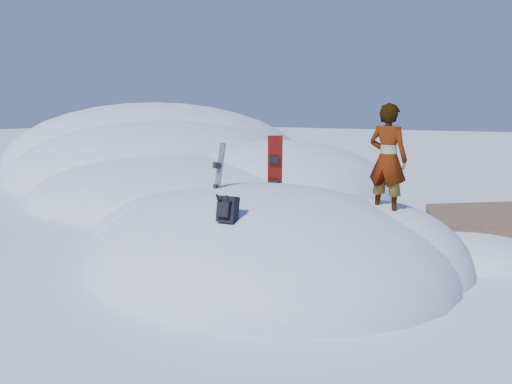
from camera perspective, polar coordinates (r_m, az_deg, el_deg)
The scene contains 9 objects.
ground at distance 9.52m, azimuth 1.01°, elevation -8.23°, with size 120.00×120.00×0.00m, color white.
snow_mound at distance 9.80m, azimuth 0.79°, elevation -7.71°, with size 8.00×6.00×3.00m.
snow_ridge at distance 23.32m, azimuth -10.07°, elevation 2.26°, with size 21.50×18.50×6.40m.
rock_outcrop at distance 11.38m, azimuth 25.58°, elevation -6.14°, with size 4.68×4.41×1.68m.
snowboard_red at distance 9.89m, azimuth 2.13°, elevation 2.09°, with size 0.32×0.29×1.56m.
snowboard_dark at distance 9.35m, azimuth -4.38°, elevation 1.51°, with size 0.35×0.34×1.38m.
backpack at distance 7.60m, azimuth -3.31°, elevation -1.97°, with size 0.31×0.36×0.47m.
gear_pile at distance 10.44m, azimuth -15.23°, elevation -6.38°, with size 0.78×0.59×0.21m.
person at distance 8.88m, azimuth 14.82°, elevation 3.64°, with size 0.70×0.46×1.91m, color slate.
Camera 1 is at (4.31, -7.98, 2.92)m, focal length 35.00 mm.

